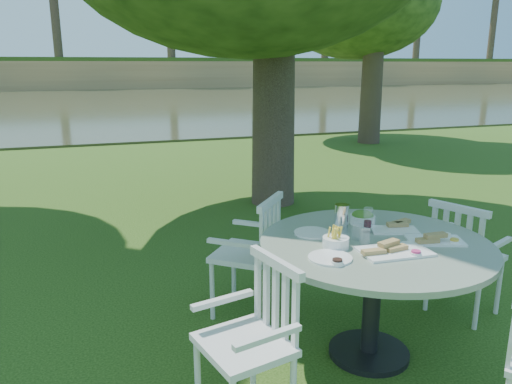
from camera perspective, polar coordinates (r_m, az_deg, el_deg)
ground at (r=4.70m, az=0.81°, el=-10.68°), size 140.00×140.00×0.00m
table at (r=3.48m, az=13.37°, el=-7.75°), size 1.54×1.54×0.85m
chair_ne at (r=4.28m, az=22.40°, el=-6.25°), size 0.60×0.62×0.95m
chair_nw at (r=4.00m, az=0.03°, el=-6.28°), size 0.68×0.68×0.98m
chair_sw at (r=2.88m, az=0.28°, el=-15.38°), size 0.55×0.57×0.95m
tableware at (r=3.45m, az=12.26°, el=-4.68°), size 1.14×0.82×0.20m
river at (r=27.11m, az=-16.12°, el=9.66°), size 100.00×28.00×0.12m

